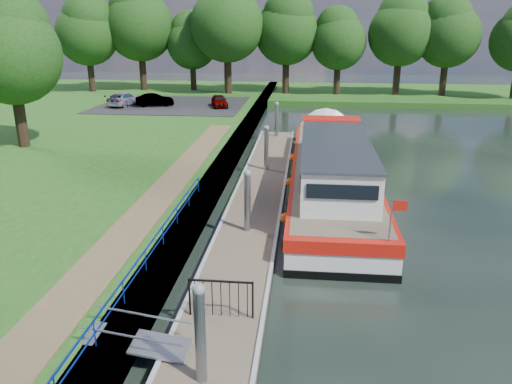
# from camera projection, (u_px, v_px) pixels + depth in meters

# --- Properties ---
(ground) EXTENTS (160.00, 160.00, 0.00)m
(ground) POSITION_uv_depth(u_px,v_px,m) (207.00, 380.00, 12.28)
(ground) COLOR black
(ground) RESTS_ON ground
(bank_edge) EXTENTS (1.10, 90.00, 0.78)m
(bank_edge) POSITION_uv_depth(u_px,v_px,m) (215.00, 181.00, 26.54)
(bank_edge) COLOR #473D2D
(bank_edge) RESTS_ON ground
(far_bank) EXTENTS (60.00, 18.00, 0.60)m
(far_bank) POSITION_uv_depth(u_px,v_px,m) (389.00, 94.00, 60.02)
(far_bank) COLOR #204F16
(far_bank) RESTS_ON ground
(footpath) EXTENTS (1.60, 40.00, 0.05)m
(footpath) POSITION_uv_depth(u_px,v_px,m) (137.00, 221.00, 19.99)
(footpath) COLOR brown
(footpath) RESTS_ON riverbank
(carpark) EXTENTS (14.00, 12.00, 0.06)m
(carpark) POSITION_uv_depth(u_px,v_px,m) (172.00, 105.00, 48.91)
(carpark) COLOR black
(carpark) RESTS_ON riverbank
(blue_fence) EXTENTS (0.04, 18.04, 0.72)m
(blue_fence) POSITION_uv_depth(u_px,v_px,m) (135.00, 270.00, 14.95)
(blue_fence) COLOR #0C2DBF
(blue_fence) RESTS_ON riverbank
(pontoon) EXTENTS (2.50, 30.00, 0.56)m
(pontoon) POSITION_uv_depth(u_px,v_px,m) (259.00, 199.00, 24.47)
(pontoon) COLOR brown
(pontoon) RESTS_ON ground
(mooring_piles) EXTENTS (0.30, 27.30, 3.55)m
(mooring_piles) POSITION_uv_depth(u_px,v_px,m) (259.00, 177.00, 24.12)
(mooring_piles) COLOR gray
(mooring_piles) RESTS_ON ground
(gangway) EXTENTS (2.58, 1.00, 0.92)m
(gangway) POSITION_uv_depth(u_px,v_px,m) (139.00, 341.00, 12.73)
(gangway) COLOR #A5A8AD
(gangway) RESTS_ON ground
(gate_panel) EXTENTS (1.85, 0.05, 1.15)m
(gate_panel) POSITION_uv_depth(u_px,v_px,m) (221.00, 293.00, 13.98)
(gate_panel) COLOR black
(gate_panel) RESTS_ON ground
(barge) EXTENTS (4.36, 21.15, 4.78)m
(barge) POSITION_uv_depth(u_px,v_px,m) (331.00, 168.00, 26.46)
(barge) COLOR black
(barge) RESTS_ON ground
(horizon_trees) EXTENTS (54.38, 10.03, 12.87)m
(horizon_trees) POSITION_uv_depth(u_px,v_px,m) (276.00, 28.00, 55.78)
(horizon_trees) COLOR #332316
(horizon_trees) RESTS_ON ground
(bank_tree_a) EXTENTS (6.12, 6.12, 9.72)m
(bank_tree_a) POSITION_uv_depth(u_px,v_px,m) (10.00, 46.00, 30.52)
(bank_tree_a) COLOR #332316
(bank_tree_a) RESTS_ON riverbank
(car_a) EXTENTS (2.26, 3.61, 1.15)m
(car_a) POSITION_uv_depth(u_px,v_px,m) (219.00, 101.00, 47.31)
(car_a) COLOR #999999
(car_a) RESTS_ON carpark
(car_b) EXTENTS (3.81, 2.37, 1.19)m
(car_b) POSITION_uv_depth(u_px,v_px,m) (155.00, 100.00, 47.75)
(car_b) COLOR #999999
(car_b) RESTS_ON carpark
(car_c) EXTENTS (2.59, 4.61, 1.26)m
(car_c) POSITION_uv_depth(u_px,v_px,m) (124.00, 99.00, 48.05)
(car_c) COLOR #999999
(car_c) RESTS_ON carpark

